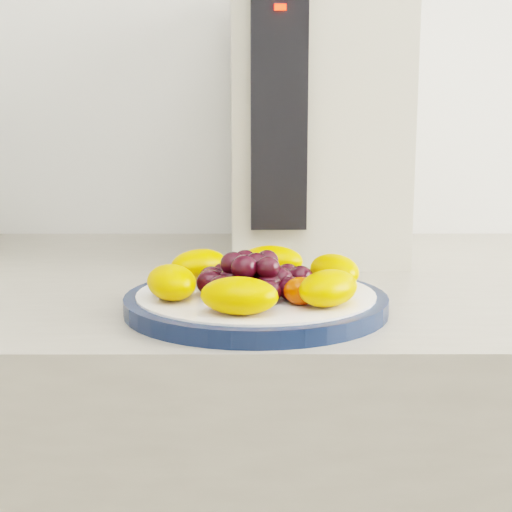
{
  "coord_description": "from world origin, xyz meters",
  "views": [
    {
      "loc": [
        0.1,
        0.41,
        1.06
      ],
      "look_at": [
        0.1,
        1.02,
        0.95
      ],
      "focal_mm": 50.0,
      "sensor_mm": 36.0,
      "label": 1
    }
  ],
  "objects": [
    {
      "name": "plate_rim",
      "position": [
        0.1,
        1.02,
        0.91
      ],
      "size": [
        0.23,
        0.23,
        0.01
      ],
      "primitive_type": "cylinder",
      "color": "#0D1937",
      "rests_on": "counter"
    },
    {
      "name": "plate_face",
      "position": [
        0.1,
        1.02,
        0.91
      ],
      "size": [
        0.21,
        0.21,
        0.02
      ],
      "primitive_type": "cylinder",
      "color": "white",
      "rests_on": "counter"
    },
    {
      "name": "appliance_body",
      "position": [
        0.17,
        1.34,
        1.08
      ],
      "size": [
        0.21,
        0.29,
        0.36
      ],
      "primitive_type": "cube",
      "rotation": [
        0.0,
        0.0,
        0.04
      ],
      "color": "beige",
      "rests_on": "counter"
    },
    {
      "name": "appliance_panel",
      "position": [
        0.12,
        1.19,
        1.08
      ],
      "size": [
        0.06,
        0.02,
        0.27
      ],
      "primitive_type": "cube",
      "rotation": [
        0.0,
        0.0,
        0.04
      ],
      "color": "black",
      "rests_on": "appliance_body"
    },
    {
      "name": "appliance_led",
      "position": [
        0.13,
        1.18,
        1.19
      ],
      "size": [
        0.01,
        0.01,
        0.01
      ],
      "primitive_type": "cube",
      "rotation": [
        0.0,
        0.0,
        0.04
      ],
      "color": "#FF0C05",
      "rests_on": "appliance_panel"
    },
    {
      "name": "fruit_plate",
      "position": [
        0.1,
        1.02,
        0.93
      ],
      "size": [
        0.2,
        0.2,
        0.04
      ],
      "color": "orange",
      "rests_on": "plate_face"
    }
  ]
}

